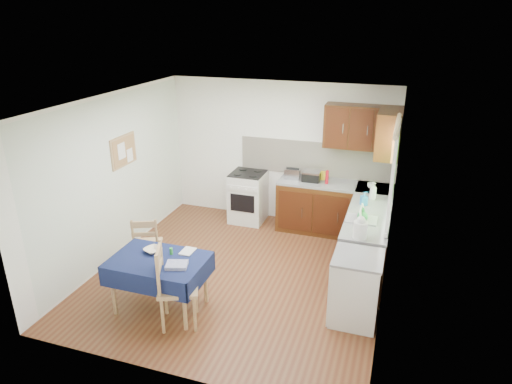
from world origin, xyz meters
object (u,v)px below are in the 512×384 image
(chair_far, at_px, (147,243))
(sandwich_press, at_px, (312,176))
(toaster, at_px, (293,174))
(kettle, at_px, (360,228))
(dish_rack, at_px, (362,218))
(chair_near, at_px, (174,284))
(dining_table, at_px, (159,266))

(chair_far, relative_size, sandwich_press, 3.04)
(toaster, xyz_separation_m, kettle, (1.34, -1.89, 0.04))
(chair_far, xyz_separation_m, dish_rack, (2.90, 0.83, 0.45))
(kettle, bearing_deg, dish_rack, 93.58)
(chair_near, distance_m, dish_rack, 2.67)
(chair_near, relative_size, sandwich_press, 3.56)
(sandwich_press, relative_size, kettle, 0.98)
(chair_far, bearing_deg, chair_near, 110.58)
(dish_rack, height_order, kettle, kettle)
(chair_near, height_order, toaster, toaster)
(chair_far, height_order, kettle, kettle)
(toaster, height_order, kettle, kettle)
(dining_table, relative_size, chair_near, 1.12)
(dish_rack, bearing_deg, chair_near, -138.24)
(dining_table, xyz_separation_m, dish_rack, (2.30, 1.54, 0.32))
(dining_table, height_order, sandwich_press, sandwich_press)
(dining_table, bearing_deg, chair_near, -47.16)
(kettle, bearing_deg, chair_near, -149.16)
(chair_near, xyz_separation_m, kettle, (2.01, 1.20, 0.48))
(dining_table, relative_size, toaster, 4.53)
(toaster, bearing_deg, chair_near, -104.87)
(sandwich_press, height_order, kettle, kettle)
(toaster, xyz_separation_m, dish_rack, (1.31, -1.33, -0.07))
(sandwich_press, bearing_deg, toaster, -161.98)
(dining_table, height_order, dish_rack, dish_rack)
(chair_far, height_order, sandwich_press, sandwich_press)
(sandwich_press, height_order, dish_rack, dish_rack)
(toaster, bearing_deg, dining_table, -111.61)
(dish_rack, bearing_deg, sandwich_press, 126.36)
(chair_near, relative_size, kettle, 3.50)
(chair_far, distance_m, dish_rack, 3.05)
(dining_table, relative_size, kettle, 3.93)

